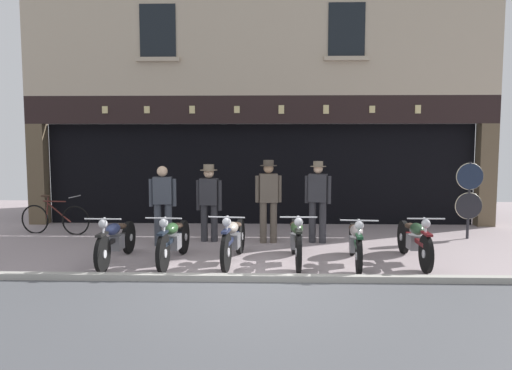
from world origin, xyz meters
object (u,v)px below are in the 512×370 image
salesman_right (268,197)px  shopkeeper_center (209,199)px  motorcycle_left (174,239)px  motorcycle_center (296,238)px  motorcycle_center_right (355,241)px  motorcycle_far_left (116,240)px  motorcycle_right (414,239)px  assistant_far_right (318,198)px  leaning_bicycle (55,218)px  motorcycle_center_left (233,238)px  tyre_sign_pole (469,192)px  advert_board_far (98,155)px  advert_board_near (141,152)px  salesman_left (163,202)px

salesman_right → shopkeeper_center: bearing=-10.9°
motorcycle_left → shopkeeper_center: shopkeeper_center is taller
motorcycle_center → motorcycle_center_right: size_ratio=1.01×
motorcycle_far_left → motorcycle_right: 5.35m
motorcycle_center_right → assistant_far_right: bearing=-69.6°
motorcycle_center → salesman_right: size_ratio=1.16×
motorcycle_right → leaning_bicycle: bearing=-17.7°
motorcycle_center_left → shopkeeper_center: size_ratio=1.22×
motorcycle_center → motorcycle_right: motorcycle_center is taller
shopkeeper_center → tyre_sign_pole: tyre_sign_pole is taller
salesman_right → leaning_bicycle: (-4.99, 0.84, -0.62)m
motorcycle_left → motorcycle_center_left: (1.07, 0.06, 0.01)m
motorcycle_left → assistant_far_right: 3.32m
motorcycle_center_right → advert_board_far: bearing=-30.0°
motorcycle_center_right → assistant_far_right: assistant_far_right is taller
motorcycle_right → salesman_right: 3.14m
tyre_sign_pole → advert_board_near: size_ratio=1.78×
leaning_bicycle → salesman_right: bearing=88.1°
leaning_bicycle → motorcycle_far_left: bearing=48.7°
motorcycle_far_left → assistant_far_right: assistant_far_right is taller
motorcycle_center_right → salesman_right: (-1.55, 1.77, 0.58)m
advert_board_far → motorcycle_far_left: bearing=-67.3°
motorcycle_far_left → motorcycle_center: size_ratio=0.99×
motorcycle_left → advert_board_near: size_ratio=2.11×
shopkeeper_center → motorcycle_center_left: bearing=115.4°
motorcycle_center → shopkeeper_center: size_ratio=1.23×
tyre_sign_pole → advert_board_far: 9.16m
motorcycle_center_right → advert_board_near: size_ratio=2.12×
leaning_bicycle → motorcycle_left: bearing=59.6°
shopkeeper_center → tyre_sign_pole: bearing=-170.2°
assistant_far_right → advert_board_far: (-5.54, 2.42, 0.81)m
motorcycle_center → shopkeeper_center: 2.57m
motorcycle_center_right → advert_board_far: (-6.04, 4.23, 1.37)m
motorcycle_center → leaning_bicycle: (-5.50, 2.51, -0.07)m
motorcycle_left → advert_board_far: bearing=-52.1°
advert_board_near → advert_board_far: size_ratio=1.00×
motorcycle_center → advert_board_far: advert_board_far is taller
shopkeeper_center → assistant_far_right: 2.33m
advert_board_near → leaning_bicycle: bearing=-135.5°
motorcycle_far_left → advert_board_near: bearing=-80.1°
salesman_right → leaning_bicycle: salesman_right is taller
motorcycle_center_left → advert_board_near: size_ratio=2.12×
motorcycle_center → assistant_far_right: size_ratio=1.18×
motorcycle_left → motorcycle_far_left: bearing=5.4°
motorcycle_center_right → motorcycle_right: motorcycle_right is taller
motorcycle_far_left → tyre_sign_pole: (7.17, 2.33, 0.62)m
advert_board_near → assistant_far_right: bearing=-28.8°
salesman_left → advert_board_far: bearing=-55.9°
motorcycle_far_left → salesman_left: 1.60m
motorcycle_far_left → leaning_bicycle: (-2.27, 2.61, -0.05)m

